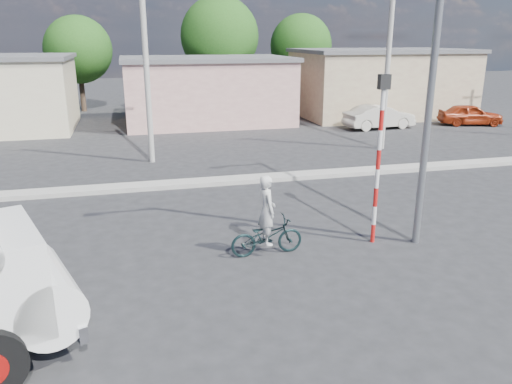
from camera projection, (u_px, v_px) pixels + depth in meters
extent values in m
plane|color=#252628|center=(272.00, 281.00, 11.13)|extent=(120.00, 120.00, 0.00)
cube|color=#99968E|center=(213.00, 182.00, 18.51)|extent=(40.00, 0.80, 0.16)
cylinder|color=white|center=(39.00, 292.00, 8.64)|extent=(1.79, 2.40, 1.15)
cube|color=silver|center=(67.00, 306.00, 8.98)|extent=(0.88, 2.17, 0.29)
imported|color=black|center=(267.00, 236.00, 12.38)|extent=(1.86, 0.71, 0.96)
imported|color=silver|center=(267.00, 221.00, 12.26)|extent=(0.44, 0.65, 1.75)
imported|color=beige|center=(379.00, 117.00, 29.43)|extent=(4.35, 1.89, 1.39)
imported|color=maroon|center=(470.00, 115.00, 30.66)|extent=(4.03, 2.49, 1.28)
cylinder|color=red|center=(373.00, 233.00, 13.20)|extent=(0.11, 0.11, 0.50)
cylinder|color=white|center=(374.00, 215.00, 13.05)|extent=(0.11, 0.11, 0.50)
cylinder|color=red|center=(376.00, 197.00, 12.90)|extent=(0.11, 0.11, 0.50)
cylinder|color=white|center=(377.00, 179.00, 12.75)|extent=(0.11, 0.11, 0.50)
cylinder|color=red|center=(378.00, 160.00, 12.60)|extent=(0.11, 0.11, 0.50)
cylinder|color=white|center=(380.00, 140.00, 12.45)|extent=(0.11, 0.11, 0.50)
cylinder|color=red|center=(381.00, 120.00, 12.30)|extent=(0.11, 0.11, 0.50)
cylinder|color=white|center=(383.00, 100.00, 12.15)|extent=(0.11, 0.11, 0.50)
cube|color=black|center=(384.00, 82.00, 12.02)|extent=(0.28, 0.18, 0.36)
cylinder|color=slate|center=(433.00, 68.00, 11.91)|extent=(0.18, 0.18, 9.00)
cube|color=tan|center=(206.00, 92.00, 31.39)|extent=(10.00, 7.00, 3.80)
cube|color=#59595B|center=(206.00, 59.00, 30.78)|extent=(10.30, 7.30, 0.24)
cube|color=tan|center=(380.00, 84.00, 34.15)|extent=(11.00, 7.00, 4.20)
cube|color=#59595B|center=(382.00, 51.00, 33.49)|extent=(11.30, 7.30, 0.24)
cylinder|color=#38281E|center=(82.00, 87.00, 36.03)|extent=(0.36, 0.36, 3.47)
sphere|color=#2C621D|center=(78.00, 50.00, 35.25)|extent=(4.71, 4.71, 4.71)
cylinder|color=#38281E|center=(220.00, 80.00, 37.35)|extent=(0.36, 0.36, 4.20)
sphere|color=#2C621D|center=(220.00, 36.00, 36.41)|extent=(5.70, 5.70, 5.70)
cylinder|color=#38281E|center=(300.00, 80.00, 40.93)|extent=(0.36, 0.36, 3.64)
sphere|color=#2C621D|center=(301.00, 45.00, 40.12)|extent=(4.94, 4.94, 4.94)
cylinder|color=#99968E|center=(146.00, 68.00, 20.57)|extent=(0.24, 0.24, 8.00)
cylinder|color=#99968E|center=(388.00, 64.00, 23.16)|extent=(0.24, 0.24, 8.00)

